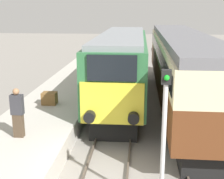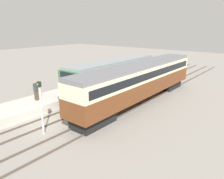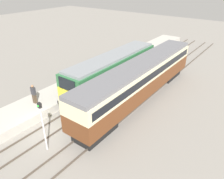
{
  "view_description": "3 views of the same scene",
  "coord_description": "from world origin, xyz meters",
  "px_view_note": "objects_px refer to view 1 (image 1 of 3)",
  "views": [
    {
      "loc": [
        1.05,
        -8.89,
        5.41
      ],
      "look_at": [
        0.0,
        2.63,
        2.39
      ],
      "focal_mm": 50.0,
      "sensor_mm": 36.0,
      "label": 1
    },
    {
      "loc": [
        14.49,
        -9.43,
        7.56
      ],
      "look_at": [
        1.7,
        6.63,
        1.6
      ],
      "focal_mm": 35.0,
      "sensor_mm": 36.0,
      "label": 2
    },
    {
      "loc": [
        12.71,
        -8.25,
        11.28
      ],
      "look_at": [
        1.7,
        6.63,
        1.6
      ],
      "focal_mm": 35.0,
      "sensor_mm": 36.0,
      "label": 3
    }
  ],
  "objects_px": {
    "person_on_platform": "(18,113)",
    "luggage_crate": "(49,98)",
    "locomotive": "(122,64)",
    "passenger_carriage": "(181,62)",
    "signal_post": "(164,131)"
  },
  "relations": [
    {
      "from": "passenger_carriage",
      "to": "luggage_crate",
      "type": "relative_size",
      "value": 26.08
    },
    {
      "from": "person_on_platform",
      "to": "luggage_crate",
      "type": "xyz_separation_m",
      "value": [
        -0.03,
        4.05,
        -0.63
      ]
    },
    {
      "from": "passenger_carriage",
      "to": "person_on_platform",
      "type": "bearing_deg",
      "value": -131.51
    },
    {
      "from": "signal_post",
      "to": "person_on_platform",
      "type": "bearing_deg",
      "value": 150.93
    },
    {
      "from": "locomotive",
      "to": "luggage_crate",
      "type": "relative_size",
      "value": 19.24
    },
    {
      "from": "signal_post",
      "to": "locomotive",
      "type": "bearing_deg",
      "value": 99.25
    },
    {
      "from": "locomotive",
      "to": "person_on_platform",
      "type": "relative_size",
      "value": 7.3
    },
    {
      "from": "person_on_platform",
      "to": "luggage_crate",
      "type": "bearing_deg",
      "value": 90.39
    },
    {
      "from": "locomotive",
      "to": "passenger_carriage",
      "type": "distance_m",
      "value": 3.41
    },
    {
      "from": "luggage_crate",
      "to": "passenger_carriage",
      "type": "bearing_deg",
      "value": 27.75
    },
    {
      "from": "locomotive",
      "to": "passenger_carriage",
      "type": "xyz_separation_m",
      "value": [
        3.4,
        -0.03,
        0.23
      ]
    },
    {
      "from": "locomotive",
      "to": "luggage_crate",
      "type": "distance_m",
      "value": 5.04
    },
    {
      "from": "locomotive",
      "to": "luggage_crate",
      "type": "xyz_separation_m",
      "value": [
        -3.36,
        -3.59,
        -1.12
      ]
    },
    {
      "from": "person_on_platform",
      "to": "luggage_crate",
      "type": "height_order",
      "value": "person_on_platform"
    },
    {
      "from": "passenger_carriage",
      "to": "signal_post",
      "type": "bearing_deg",
      "value": -99.28
    }
  ]
}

